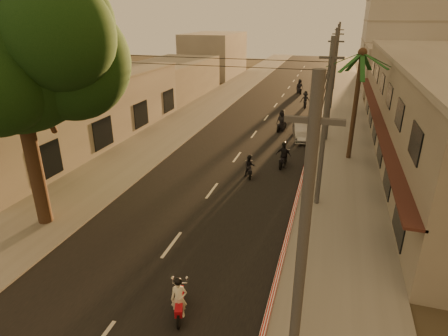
{
  "coord_description": "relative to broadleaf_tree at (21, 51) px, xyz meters",
  "views": [
    {
      "loc": [
        6.53,
        -11.43,
        9.96
      ],
      "look_at": [
        1.18,
        6.61,
        2.19
      ],
      "focal_mm": 30.0,
      "sensor_mm": 36.0,
      "label": 1
    }
  ],
  "objects": [
    {
      "name": "curb_stripe",
      "position": [
        11.71,
        12.86,
        -8.38
      ],
      "size": [
        0.2,
        60.0,
        0.2
      ],
      "primitive_type": "cube",
      "color": "#B01612",
      "rests_on": "ground"
    },
    {
      "name": "palm_tree",
      "position": [
        14.61,
        13.86,
        -1.33
      ],
      "size": [
        5.0,
        5.0,
        8.2
      ],
      "color": "black",
      "rests_on": "ground"
    },
    {
      "name": "scooter_mid_b",
      "position": [
        10.18,
        10.96,
        -7.64
      ],
      "size": [
        1.12,
        1.88,
        1.85
      ],
      "rotation": [
        0.0,
        0.0,
        -0.11
      ],
      "color": "black",
      "rests_on": "ground"
    },
    {
      "name": "ground",
      "position": [
        6.61,
        -2.14,
        -8.48
      ],
      "size": [
        160.0,
        160.0,
        0.0
      ],
      "primitive_type": "plane",
      "color": "#383023",
      "rests_on": "ground"
    },
    {
      "name": "sidewalk_left",
      "position": [
        -0.89,
        17.86,
        -8.42
      ],
      "size": [
        5.0,
        140.0,
        0.12
      ],
      "primitive_type": "cube",
      "color": "slate",
      "rests_on": "ground"
    },
    {
      "name": "parked_car",
      "position": [
        10.86,
        17.73,
        -7.77
      ],
      "size": [
        2.96,
        4.77,
        1.4
      ],
      "primitive_type": "imported",
      "rotation": [
        0.0,
        0.0,
        0.18
      ],
      "color": "#96989D",
      "rests_on": "ground"
    },
    {
      "name": "sidewalk_right",
      "position": [
        14.11,
        17.86,
        -8.42
      ],
      "size": [
        5.0,
        140.0,
        0.12
      ],
      "primitive_type": "cube",
      "color": "slate",
      "rests_on": "ground"
    },
    {
      "name": "scooter_far_a",
      "position": [
        8.77,
        19.66,
        -7.58
      ],
      "size": [
        1.2,
        1.96,
        1.97
      ],
      "rotation": [
        0.0,
        0.0,
        -0.26
      ],
      "color": "black",
      "rests_on": "ground"
    },
    {
      "name": "scooter_far_b",
      "position": [
        10.0,
        29.62,
        -7.6
      ],
      "size": [
        1.29,
        1.95,
        1.92
      ],
      "rotation": [
        0.0,
        0.0,
        0.09
      ],
      "color": "black",
      "rests_on": "ground"
    },
    {
      "name": "broadleaf_tree",
      "position": [
        0.0,
        0.0,
        0.0
      ],
      "size": [
        9.6,
        8.7,
        12.1
      ],
      "color": "black",
      "rests_on": "ground"
    },
    {
      "name": "scooter_far_c",
      "position": [
        8.52,
        37.63,
        -7.57
      ],
      "size": [
        1.31,
        1.93,
        2.0
      ],
      "rotation": [
        0.0,
        0.0,
        0.36
      ],
      "color": "black",
      "rests_on": "ground"
    },
    {
      "name": "scooter_red",
      "position": [
        8.7,
        -4.13,
        -7.74
      ],
      "size": [
        0.88,
        1.63,
        1.66
      ],
      "rotation": [
        0.0,
        0.0,
        0.33
      ],
      "color": "black",
      "rests_on": "ground"
    },
    {
      "name": "shophouse_row",
      "position": [
        20.57,
        15.86,
        -4.83
      ],
      "size": [
        8.8,
        34.2,
        7.3
      ],
      "color": "gray",
      "rests_on": "ground"
    },
    {
      "name": "filler_left_near",
      "position": [
        -7.39,
        31.86,
        -6.28
      ],
      "size": [
        8.0,
        14.0,
        4.4
      ],
      "primitive_type": "cube",
      "color": "#A19B91",
      "rests_on": "ground"
    },
    {
      "name": "left_building",
      "position": [
        -7.37,
        11.86,
        -5.88
      ],
      "size": [
        8.2,
        24.2,
        5.2
      ],
      "color": "#A19B91",
      "rests_on": "ground"
    },
    {
      "name": "road",
      "position": [
        6.61,
        17.86,
        -8.47
      ],
      "size": [
        10.0,
        140.0,
        0.02
      ],
      "primitive_type": "cube",
      "color": "black",
      "rests_on": "ground"
    },
    {
      "name": "filler_right",
      "position": [
        20.61,
        42.86,
        -5.48
      ],
      "size": [
        8.0,
        14.0,
        6.0
      ],
      "primitive_type": "cube",
      "color": "#A19B91",
      "rests_on": "ground"
    },
    {
      "name": "filler_left_far",
      "position": [
        -7.39,
        49.86,
        -4.98
      ],
      "size": [
        8.0,
        14.0,
        7.0
      ],
      "primitive_type": "cube",
      "color": "#A19B91",
      "rests_on": "ground"
    },
    {
      "name": "scooter_mid_a",
      "position": [
        8.31,
        8.6,
        -7.76
      ],
      "size": [
        1.04,
        1.55,
        1.56
      ],
      "rotation": [
        0.0,
        0.0,
        0.31
      ],
      "color": "black",
      "rests_on": "ground"
    },
    {
      "name": "utility_poles",
      "position": [
        12.81,
        17.86,
        -1.94
      ],
      "size": [
        1.2,
        48.26,
        9.0
      ],
      "color": "#38383A",
      "rests_on": "ground"
    }
  ]
}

